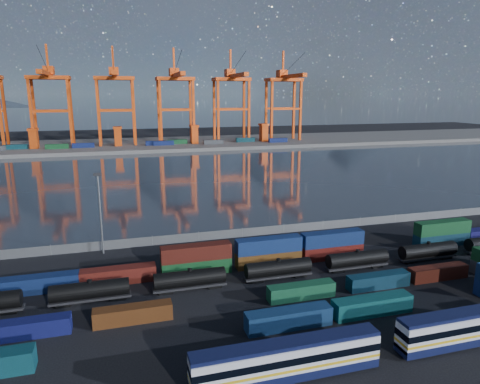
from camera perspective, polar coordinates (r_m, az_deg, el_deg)
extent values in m
plane|color=black|center=(72.64, 6.77, -12.88)|extent=(700.00, 700.00, 0.00)
plane|color=#282F3A|center=(170.02, -7.05, 2.15)|extent=(700.00, 700.00, 0.00)
cube|color=#514F4C|center=(273.00, -10.63, 6.29)|extent=(700.00, 70.00, 2.00)
cone|color=#1E2630|center=(1684.68, -23.36, 19.73)|extent=(1100.00, 1100.00, 520.00)
cone|color=#1E2630|center=(1687.07, -8.84, 19.54)|extent=(1040.00, 1040.00, 460.00)
cone|color=#1E2630|center=(1781.23, 4.73, 17.99)|extent=(960.00, 960.00, 380.00)
cone|color=#1E2630|center=(1929.36, 14.87, 16.04)|extent=(840.00, 840.00, 300.00)
cube|color=silver|center=(51.71, 6.31, -21.21)|extent=(22.12, 2.65, 3.36)
cube|color=#0E1335|center=(52.72, 6.26, -22.80)|extent=(22.12, 2.71, 1.06)
cube|color=#0E1335|center=(50.67, 6.37, -19.43)|extent=(22.12, 2.39, 0.44)
cube|color=gold|center=(52.11, 6.29, -21.85)|extent=(22.14, 2.73, 0.32)
cube|color=black|center=(51.51, 6.32, -20.88)|extent=(22.14, 2.73, 0.88)
cube|color=black|center=(55.96, 14.15, -21.41)|extent=(2.65, 1.77, 0.62)
cube|color=silver|center=(65.03, 28.85, -15.23)|extent=(22.12, 2.65, 3.36)
cube|color=#0E1335|center=(65.84, 28.67, -16.60)|extent=(22.12, 2.71, 1.06)
cube|color=#0E1335|center=(64.21, 29.04, -13.72)|extent=(22.12, 2.39, 0.44)
cube|color=gold|center=(65.35, 28.78, -15.79)|extent=(22.14, 2.73, 0.32)
cube|color=black|center=(64.87, 28.88, -14.96)|extent=(22.14, 2.73, 0.88)
cube|color=black|center=(61.32, 23.17, -18.81)|extent=(2.65, 1.77, 0.62)
cube|color=navy|center=(61.80, 6.50, -16.41)|extent=(12.24, 2.49, 2.65)
cube|color=#0E4B4C|center=(67.47, 17.20, -14.28)|extent=(12.24, 2.49, 2.65)
cube|color=#101450|center=(65.87, -26.48, -15.96)|extent=(10.93, 2.22, 2.37)
cube|color=#542A10|center=(64.60, -14.06, -15.50)|extent=(10.93, 2.22, 2.37)
cube|color=#165232|center=(69.85, 8.16, -12.95)|extent=(10.93, 2.22, 2.37)
cube|color=#0B2A3D|center=(76.23, 17.93, -11.19)|extent=(10.93, 2.22, 2.37)
cube|color=#4D180F|center=(83.18, 24.87, -9.72)|extent=(10.93, 2.22, 2.37)
cube|color=navy|center=(78.30, -25.25, -11.04)|extent=(12.52, 2.55, 2.71)
cube|color=#5D1912|center=(77.12, -15.88, -10.62)|extent=(12.52, 2.55, 2.71)
cube|color=#134A21|center=(78.11, -5.82, -9.86)|extent=(12.52, 2.55, 2.71)
cube|color=#4C160F|center=(77.10, -5.87, -8.00)|extent=(12.52, 2.55, 2.71)
cube|color=#5D3612|center=(81.42, 3.83, -8.84)|extent=(12.52, 2.55, 2.71)
cube|color=navy|center=(80.46, 3.85, -7.05)|extent=(12.52, 2.55, 2.71)
cube|color=#57110D|center=(86.56, 12.14, -7.77)|extent=(12.52, 2.55, 2.71)
cube|color=navy|center=(85.65, 12.23, -6.07)|extent=(12.52, 2.55, 2.71)
cube|color=#0B2C3D|center=(100.95, 25.25, -5.74)|extent=(12.52, 2.55, 2.71)
cube|color=#134A24|center=(100.18, 25.40, -4.26)|extent=(12.52, 2.55, 2.71)
cube|color=black|center=(73.89, -28.39, -13.75)|extent=(2.25, 1.62, 0.54)
cylinder|color=black|center=(71.40, -19.36, -12.21)|extent=(11.70, 2.61, 2.61)
cylinder|color=black|center=(70.81, -19.44, -11.15)|extent=(0.72, 0.72, 0.45)
cube|color=black|center=(72.00, -19.27, -13.25)|extent=(12.15, 1.80, 0.36)
cube|color=black|center=(72.57, -22.53, -13.63)|extent=(2.25, 1.62, 0.54)
cube|color=black|center=(71.97, -15.94, -13.34)|extent=(2.25, 1.62, 0.54)
cylinder|color=black|center=(71.92, -6.71, -11.33)|extent=(11.70, 2.61, 2.61)
cylinder|color=black|center=(71.34, -6.74, -10.28)|extent=(0.72, 0.72, 0.45)
cube|color=black|center=(72.52, -6.68, -12.37)|extent=(12.15, 1.80, 0.36)
cube|color=black|center=(72.22, -9.92, -12.91)|extent=(2.25, 1.62, 0.54)
cube|color=black|center=(73.36, -3.48, -12.31)|extent=(2.25, 1.62, 0.54)
cylinder|color=black|center=(75.69, 5.12, -10.02)|extent=(11.70, 2.61, 2.61)
cylinder|color=black|center=(75.14, 5.14, -9.01)|extent=(0.72, 0.72, 0.45)
cube|color=black|center=(76.26, 5.10, -11.02)|extent=(12.15, 1.80, 0.36)
cube|color=black|center=(75.14, 2.15, -11.65)|extent=(2.25, 1.62, 0.54)
cube|color=black|center=(77.86, 7.92, -10.86)|extent=(2.25, 1.62, 0.54)
cylinder|color=black|center=(82.25, 15.35, -8.53)|extent=(11.70, 2.61, 2.61)
cylinder|color=black|center=(81.75, 15.41, -7.59)|extent=(0.72, 0.72, 0.45)
cube|color=black|center=(82.78, 15.29, -9.46)|extent=(12.15, 1.80, 0.36)
cube|color=black|center=(80.98, 12.79, -10.11)|extent=(2.25, 1.62, 0.54)
cube|color=black|center=(85.00, 17.65, -9.28)|extent=(2.25, 1.62, 0.54)
cylinder|color=black|center=(91.01, 23.79, -7.10)|extent=(11.70, 2.61, 2.61)
cylinder|color=black|center=(90.55, 23.87, -6.24)|extent=(0.72, 0.72, 0.45)
cube|color=black|center=(91.48, 23.71, -7.94)|extent=(12.15, 1.80, 0.36)
cube|color=black|center=(89.16, 21.66, -8.55)|extent=(2.25, 1.62, 0.54)
cube|color=black|center=(94.17, 25.60, -7.78)|extent=(2.25, 1.62, 0.54)
cube|color=black|center=(99.10, 28.83, -7.12)|extent=(2.25, 1.62, 0.54)
cube|color=#595B5E|center=(96.75, 0.33, -5.46)|extent=(160.00, 0.06, 2.00)
cylinder|color=slate|center=(94.17, -23.90, -7.07)|extent=(0.12, 0.12, 2.20)
cylinder|color=slate|center=(93.22, -17.78, -6.76)|extent=(0.12, 0.12, 2.20)
cylinder|color=slate|center=(93.33, -11.60, -6.37)|extent=(0.12, 0.12, 2.20)
cylinder|color=slate|center=(94.51, -5.52, -5.91)|extent=(0.12, 0.12, 2.20)
cylinder|color=slate|center=(96.72, 0.33, -5.40)|extent=(0.12, 0.12, 2.20)
cylinder|color=slate|center=(99.88, 5.86, -4.87)|extent=(0.12, 0.12, 2.20)
cylinder|color=slate|center=(103.91, 11.00, -4.34)|extent=(0.12, 0.12, 2.20)
cylinder|color=slate|center=(108.71, 15.71, -3.82)|extent=(0.12, 0.12, 2.20)
cylinder|color=slate|center=(114.19, 19.99, -3.32)|extent=(0.12, 0.12, 2.20)
cylinder|color=slate|center=(120.25, 23.86, -2.86)|extent=(0.12, 0.12, 2.20)
cylinder|color=slate|center=(126.81, 27.34, -2.43)|extent=(0.12, 0.12, 2.20)
cylinder|color=slate|center=(89.27, -18.10, -3.00)|extent=(0.36, 0.36, 16.00)
cube|color=black|center=(87.45, -18.48, 2.24)|extent=(1.60, 0.40, 0.60)
cube|color=#D0410E|center=(266.51, -29.31, 8.88)|extent=(1.44, 1.44, 40.44)
cube|color=#D0410E|center=(277.03, -28.83, 9.02)|extent=(1.44, 1.44, 40.44)
cube|color=#D0410E|center=(263.55, -26.06, 9.18)|extent=(1.44, 1.44, 40.44)
cube|color=#D0410E|center=(274.18, -25.69, 9.32)|extent=(1.44, 1.44, 40.44)
cube|color=#D0410E|center=(260.99, -21.73, 9.55)|extent=(1.44, 1.44, 40.44)
cube|color=#D0410E|center=(271.73, -21.53, 9.66)|extent=(1.44, 1.44, 40.44)
cube|color=#D0410E|center=(262.01, -23.95, 9.81)|extent=(19.77, 1.26, 1.26)
cube|color=#D0410E|center=(272.70, -23.66, 9.92)|extent=(19.77, 1.26, 1.26)
cube|color=#D0410E|center=(267.34, -24.16, 13.75)|extent=(22.47, 12.58, 1.98)
cube|color=#D0410E|center=(256.72, -24.52, 14.20)|extent=(2.70, 43.14, 2.25)
cube|color=#D0410E|center=(271.07, -24.14, 14.59)|extent=(5.39, 7.19, 4.49)
cube|color=#D0410E|center=(269.70, -24.33, 16.02)|extent=(1.08, 1.08, 14.38)
cylinder|color=black|center=(254.93, -24.73, 15.62)|extent=(0.22, 36.99, 12.20)
cube|color=#D0410E|center=(260.03, -18.35, 9.80)|extent=(1.44, 1.44, 40.44)
cube|color=#D0410E|center=(270.80, -18.28, 9.90)|extent=(1.44, 1.44, 40.44)
cube|color=#D0410E|center=(260.11, -13.94, 10.07)|extent=(1.44, 1.44, 40.44)
cube|color=#D0410E|center=(270.88, -14.04, 10.16)|extent=(1.44, 1.44, 40.44)
cube|color=#D0410E|center=(259.81, -16.17, 10.38)|extent=(19.77, 1.26, 1.26)
cube|color=#D0410E|center=(270.58, -16.19, 10.47)|extent=(19.77, 1.26, 1.26)
cube|color=#D0410E|center=(265.18, -16.43, 14.35)|extent=(22.47, 12.58, 1.98)
cube|color=#D0410E|center=(254.47, -16.45, 14.84)|extent=(2.70, 43.14, 2.25)
cube|color=#D0410E|center=(268.94, -16.49, 15.18)|extent=(5.39, 7.19, 4.49)
cube|color=#D0410E|center=(267.56, -16.59, 16.64)|extent=(1.08, 1.08, 14.38)
cylinder|color=black|center=(252.66, -16.55, 16.28)|extent=(0.22, 36.99, 12.20)
cube|color=#D0410E|center=(261.20, -10.55, 10.24)|extent=(1.44, 1.44, 40.44)
cube|color=#D0410E|center=(271.92, -10.78, 10.33)|extent=(1.44, 1.44, 40.44)
cube|color=#D0410E|center=(263.91, -6.21, 10.40)|extent=(1.44, 1.44, 40.44)
cube|color=#D0410E|center=(274.53, -6.61, 10.49)|extent=(1.44, 1.44, 40.44)
cube|color=#D0410E|center=(262.29, -8.38, 10.77)|extent=(19.77, 1.26, 1.26)
cube|color=#D0410E|center=(272.97, -8.70, 10.84)|extent=(19.77, 1.26, 1.26)
cube|color=#D0410E|center=(267.62, -8.68, 14.70)|extent=(22.47, 12.58, 1.98)
cube|color=#D0410E|center=(257.01, -8.36, 15.19)|extent=(2.70, 43.14, 2.25)
cube|color=#D0410E|center=(271.35, -8.81, 15.52)|extent=(5.39, 7.19, 4.49)
cube|color=#D0410E|center=(269.97, -8.81, 16.97)|extent=(1.08, 1.08, 14.38)
cylinder|color=black|center=(255.22, -8.34, 16.62)|extent=(0.22, 36.99, 12.20)
cube|color=#D0410E|center=(266.99, -2.93, 10.49)|extent=(1.44, 1.44, 40.44)
cube|color=#D0410E|center=(277.49, -3.45, 10.57)|extent=(1.44, 1.44, 40.44)
cube|color=#D0410E|center=(272.20, 1.19, 10.55)|extent=(1.44, 1.44, 40.44)
cube|color=#D0410E|center=(282.50, 0.53, 10.64)|extent=(1.44, 1.44, 40.44)
cube|color=#D0410E|center=(269.35, -0.85, 10.96)|extent=(19.77, 1.26, 1.26)
cube|color=#D0410E|center=(279.76, -1.45, 11.03)|extent=(19.77, 1.26, 1.26)
cube|color=#D0410E|center=(274.54, -1.17, 14.79)|extent=(22.47, 12.58, 1.98)
cube|color=#D0410E|center=(264.21, -0.55, 15.26)|extent=(2.70, 43.14, 2.25)
cube|color=#D0410E|center=(278.17, -1.38, 15.60)|extent=(5.39, 7.19, 4.49)
cube|color=#D0410E|center=(276.83, -1.29, 17.01)|extent=(1.08, 1.08, 14.38)
cylinder|color=black|center=(262.47, -0.42, 16.65)|extent=(0.22, 36.99, 12.20)
cube|color=#D0410E|center=(277.11, 4.25, 10.56)|extent=(1.44, 1.44, 40.44)
cube|color=#D0410E|center=(287.24, 3.49, 10.65)|extent=(1.44, 1.44, 40.44)
cube|color=#D0410E|center=(284.58, 8.05, 10.53)|extent=(1.44, 1.44, 40.44)
cube|color=#D0410E|center=(294.45, 7.18, 10.63)|extent=(1.44, 1.44, 40.44)
cube|color=#D0410E|center=(280.62, 6.18, 10.96)|extent=(19.77, 1.26, 1.26)
cube|color=#D0410E|center=(290.63, 5.37, 11.05)|extent=(19.77, 1.26, 1.26)
cube|color=#D0410E|center=(285.60, 5.85, 14.66)|extent=(22.47, 12.58, 1.98)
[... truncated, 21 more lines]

